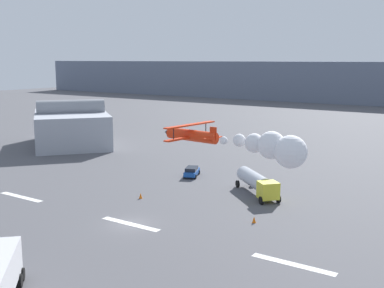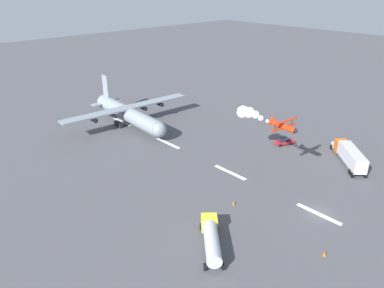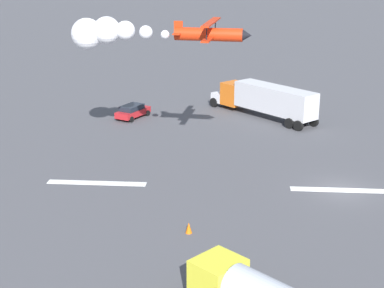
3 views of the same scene
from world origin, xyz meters
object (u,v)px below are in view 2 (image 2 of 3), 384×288
(traffic_cone_near, at_px, (325,254))
(traffic_cone_far, at_px, (234,203))
(followme_car_yellow, at_px, (284,141))
(cargo_transport_plane, at_px, (130,115))
(stunt_biplane_red, at_px, (254,115))
(fuel_tanker_truck, at_px, (211,238))
(semi_truck_orange, at_px, (349,154))

(traffic_cone_near, bearing_deg, traffic_cone_far, -1.07)
(followme_car_yellow, relative_size, traffic_cone_far, 6.36)
(traffic_cone_far, bearing_deg, followme_car_yellow, -72.82)
(cargo_transport_plane, xyz_separation_m, traffic_cone_near, (-59.22, 8.31, -2.96))
(traffic_cone_far, bearing_deg, traffic_cone_near, 178.93)
(stunt_biplane_red, height_order, followme_car_yellow, stunt_biplane_red)
(fuel_tanker_truck, bearing_deg, traffic_cone_near, -139.14)
(fuel_tanker_truck, relative_size, traffic_cone_near, 12.13)
(semi_truck_orange, xyz_separation_m, fuel_tanker_truck, (1.14, 39.72, -0.37))
(stunt_biplane_red, relative_size, traffic_cone_far, 19.69)
(traffic_cone_near, bearing_deg, semi_truck_orange, -69.75)
(semi_truck_orange, height_order, fuel_tanker_truck, semi_truck_orange)
(cargo_transport_plane, bearing_deg, traffic_cone_far, 169.29)
(fuel_tanker_truck, height_order, traffic_cone_far, fuel_tanker_truck)
(cargo_transport_plane, bearing_deg, followme_car_yellow, -149.89)
(cargo_transport_plane, relative_size, semi_truck_orange, 2.97)
(semi_truck_orange, relative_size, fuel_tanker_truck, 1.31)
(stunt_biplane_red, xyz_separation_m, traffic_cone_near, (-23.56, 12.85, -11.05))
(followme_car_yellow, distance_m, traffic_cone_near, 37.77)
(followme_car_yellow, bearing_deg, traffic_cone_near, 132.45)
(stunt_biplane_red, xyz_separation_m, semi_truck_orange, (-12.73, -16.51, -9.31))
(traffic_cone_near, height_order, traffic_cone_far, same)
(traffic_cone_near, bearing_deg, followme_car_yellow, -47.55)
(cargo_transport_plane, distance_m, semi_truck_orange, 52.78)
(fuel_tanker_truck, height_order, followme_car_yellow, fuel_tanker_truck)
(stunt_biplane_red, xyz_separation_m, followme_car_yellow, (1.93, -15.02, -10.62))
(stunt_biplane_red, distance_m, followme_car_yellow, 18.49)
(cargo_transport_plane, height_order, traffic_cone_near, cargo_transport_plane)
(semi_truck_orange, xyz_separation_m, traffic_cone_far, (6.14, 29.05, -1.75))
(stunt_biplane_red, bearing_deg, traffic_cone_far, 117.73)
(followme_car_yellow, xyz_separation_m, traffic_cone_near, (-25.49, 27.87, -0.44))
(cargo_transport_plane, xyz_separation_m, stunt_biplane_red, (-35.66, -4.54, 8.10))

